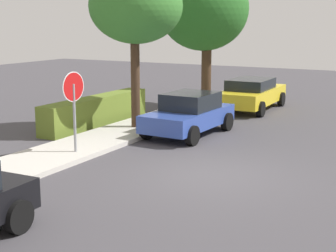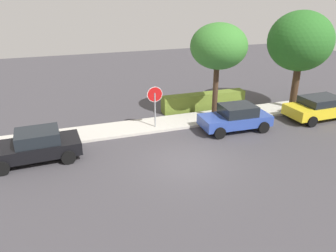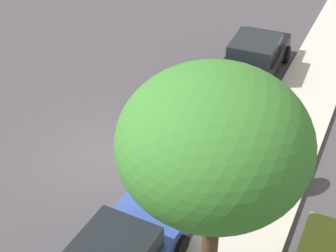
% 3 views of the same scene
% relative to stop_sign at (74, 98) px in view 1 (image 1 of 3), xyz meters
% --- Properties ---
extents(ground_plane, '(60.00, 60.00, 0.00)m').
position_rel_stop_sign_xyz_m(ground_plane, '(0.26, -4.15, -1.70)').
color(ground_plane, '#423F44').
extents(sidewalk_curb, '(32.00, 2.05, 0.14)m').
position_rel_stop_sign_xyz_m(sidewalk_curb, '(0.26, 0.43, -1.63)').
color(sidewalk_curb, beige).
rests_on(sidewalk_curb, ground_plane).
extents(stop_sign, '(0.86, 0.08, 2.45)m').
position_rel_stop_sign_xyz_m(stop_sign, '(0.00, 0.00, 0.00)').
color(stop_sign, gray).
rests_on(stop_sign, ground_plane).
extents(parked_car_blue, '(3.92, 2.05, 1.44)m').
position_rel_stop_sign_xyz_m(parked_car_blue, '(4.18, -1.58, -0.97)').
color(parked_car_blue, '#2D479E').
rests_on(parked_car_blue, ground_plane).
extents(parked_car_yellow, '(4.55, 2.12, 1.38)m').
position_rel_stop_sign_xyz_m(parked_car_yellow, '(10.01, -1.73, -0.98)').
color(parked_car_yellow, yellow).
rests_on(parked_car_yellow, ground_plane).
extents(street_tree_near_corner, '(3.94, 3.94, 6.20)m').
position_rel_stop_sign_xyz_m(street_tree_near_corner, '(9.52, 0.41, 2.64)').
color(street_tree_near_corner, '#422D1E').
rests_on(street_tree_near_corner, ground_plane).
extents(street_tree_mid_block, '(3.23, 3.23, 5.64)m').
position_rel_stop_sign_xyz_m(street_tree_mid_block, '(3.90, 0.35, 2.61)').
color(street_tree_mid_block, '#422D1E').
rests_on(street_tree_mid_block, ground_plane).
extents(front_yard_hedge, '(5.69, 0.81, 1.06)m').
position_rel_stop_sign_xyz_m(front_yard_hedge, '(4.04, 2.23, -1.17)').
color(front_yard_hedge, olive).
rests_on(front_yard_hedge, ground_plane).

